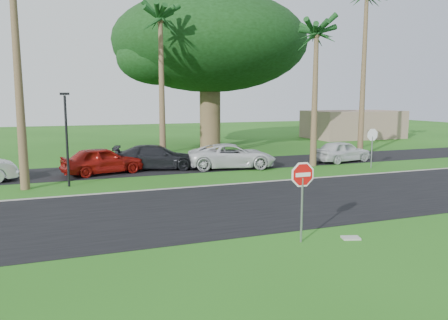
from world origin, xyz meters
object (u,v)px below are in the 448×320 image
car_dark (156,157)px  car_minivan (232,156)px  stop_sign_far (372,140)px  car_red (103,161)px  stop_sign_near (302,185)px  car_pickup (342,152)px

car_dark → car_minivan: bearing=-92.5°
stop_sign_far → car_red: size_ratio=0.57×
car_dark → stop_sign_far: bearing=-95.8°
car_red → car_minivan: 7.82m
stop_sign_near → car_pickup: stop_sign_near is taller
car_dark → car_pickup: bearing=-83.9°
car_minivan → car_red: bearing=96.8°
stop_sign_far → car_minivan: bearing=-19.8°
stop_sign_near → stop_sign_far: bearing=43.7°
car_dark → car_pickup: car_dark is taller
car_pickup → car_minivan: bearing=78.7°
stop_sign_near → car_red: size_ratio=0.57×
stop_sign_near → stop_sign_far: size_ratio=1.00×
stop_sign_far → car_dark: bearing=-18.1°
stop_sign_near → car_red: (-4.58, 14.58, -0.99)m
car_pickup → stop_sign_near: bearing=130.7°
stop_sign_far → car_dark: 13.52m
car_dark → car_red: bearing=112.7°
stop_sign_near → car_dark: size_ratio=0.51×
stop_sign_near → car_dark: bearing=94.9°
stop_sign_near → car_pickup: (11.31, 13.81, -1.05)m
stop_sign_near → car_pickup: size_ratio=0.61×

